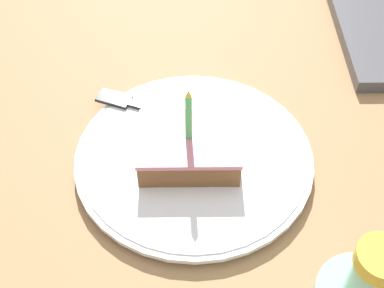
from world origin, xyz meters
TOP-DOWN VIEW (x-y plane):
  - ground_plane at (0.00, 0.00)m, footprint 2.40×2.40m
  - plate at (0.03, 0.00)m, footprint 0.29×0.29m
  - cake_slice at (0.02, 0.01)m, footprint 0.09×0.12m
  - fork at (0.10, 0.05)m, footprint 0.09×0.18m

SIDE VIEW (x-z plane):
  - ground_plane at x=0.00m, z-range -0.04..0.00m
  - plate at x=0.03m, z-range 0.00..0.02m
  - fork at x=0.10m, z-range 0.02..0.02m
  - cake_slice at x=0.02m, z-range -0.02..0.09m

